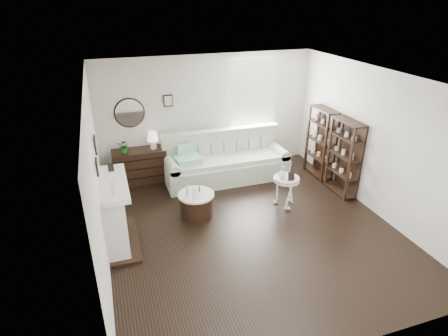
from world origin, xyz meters
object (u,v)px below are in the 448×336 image
object	(u,v)px
dresser	(140,166)
pedestal_table	(286,180)
drum_table	(196,205)
sofa	(226,163)

from	to	relation	value
dresser	pedestal_table	bearing A→B (deg)	-36.65
dresser	drum_table	xyz separation A→B (m)	(0.84, -1.78, -0.15)
dresser	sofa	bearing A→B (deg)	-11.50
sofa	drum_table	xyz separation A→B (m)	(-1.05, -1.40, -0.12)
drum_table	dresser	bearing A→B (deg)	115.18
pedestal_table	dresser	bearing A→B (deg)	143.35
sofa	dresser	world-z (taller)	sofa
dresser	drum_table	size ratio (longest dim) A/B	1.69
dresser	pedestal_table	xyz separation A→B (m)	(2.62, -1.95, 0.18)
dresser	pedestal_table	distance (m)	3.28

